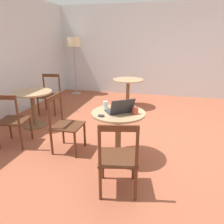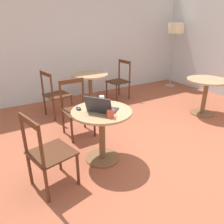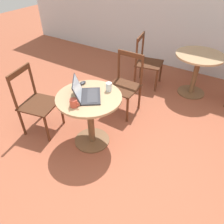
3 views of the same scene
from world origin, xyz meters
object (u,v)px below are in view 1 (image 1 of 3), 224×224
(mug, at_px, (135,111))
(chair_near_back, at_px, (65,124))
(cafe_table_far, at_px, (33,101))
(drinking_glass, at_px, (105,105))
(laptop, at_px, (120,109))
(mouse, at_px, (101,115))
(chair_near_left, at_px, (118,158))
(cafe_table_near, at_px, (118,124))
(chair_far_left, at_px, (12,120))
(chair_far_right, at_px, (50,95))
(floor_lamp, at_px, (74,45))
(cafe_table_mid, at_px, (128,87))

(mug, bearing_deg, chair_near_back, 89.36)
(cafe_table_far, relative_size, drinking_glass, 7.30)
(laptop, xyz_separation_m, mouse, (-0.23, 0.21, -0.03))
(laptop, bearing_deg, chair_near_left, -168.46)
(cafe_table_near, height_order, chair_far_left, chair_far_left)
(mug, bearing_deg, chair_far_right, 54.69)
(floor_lamp, distance_m, drinking_glass, 4.00)
(floor_lamp, xyz_separation_m, mouse, (-3.76, -2.02, -0.79))
(cafe_table_mid, height_order, chair_far_left, chair_far_left)
(cafe_table_near, relative_size, mouse, 7.90)
(chair_near_left, distance_m, chair_far_left, 2.10)
(cafe_table_near, distance_m, mug, 0.34)
(mouse, xyz_separation_m, mug, (0.23, -0.44, 0.03))
(cafe_table_near, height_order, chair_far_right, chair_far_right)
(chair_near_back, bearing_deg, laptop, -90.73)
(chair_far_right, relative_size, mouse, 9.24)
(cafe_table_mid, distance_m, chair_far_left, 3.02)
(cafe_table_near, distance_m, mouse, 0.37)
(cafe_table_mid, bearing_deg, drinking_glass, -177.67)
(chair_near_left, distance_m, floor_lamp, 5.04)
(cafe_table_near, xyz_separation_m, chair_far_right, (1.61, 2.05, -0.09))
(chair_far_left, bearing_deg, floor_lamp, 6.56)
(chair_near_back, xyz_separation_m, chair_near_left, (-0.78, -1.05, 0.00))
(chair_near_back, height_order, floor_lamp, floor_lamp)
(cafe_table_far, xyz_separation_m, mug, (-0.80, -2.21, 0.24))
(cafe_table_far, distance_m, mouse, 2.06)
(cafe_table_mid, xyz_separation_m, mug, (-2.58, -0.58, 0.24))
(chair_near_left, xyz_separation_m, drinking_glass, (0.91, 0.41, 0.33))
(cafe_table_near, relative_size, cafe_table_far, 1.00)
(cafe_table_near, relative_size, laptop, 1.70)
(chair_near_back, distance_m, mug, 1.16)
(chair_near_left, height_order, drinking_glass, chair_near_left)
(chair_far_right, bearing_deg, mouse, -134.86)
(cafe_table_near, bearing_deg, floor_lamp, 32.11)
(chair_near_left, xyz_separation_m, mouse, (0.54, 0.37, 0.30))
(floor_lamp, bearing_deg, mug, -145.20)
(chair_near_back, distance_m, chair_far_right, 2.00)
(chair_near_left, bearing_deg, mug, -5.03)
(chair_near_left, relative_size, mug, 7.31)
(chair_far_left, xyz_separation_m, chair_far_right, (1.68, 0.25, 0.00))
(cafe_table_near, bearing_deg, chair_near_left, -167.09)
(chair_near_back, relative_size, laptop, 1.99)
(chair_near_back, xyz_separation_m, floor_lamp, (3.53, 1.35, 1.09))
(cafe_table_far, xyz_separation_m, laptop, (-0.80, -1.98, 0.24))
(mouse, relative_size, drinking_glass, 0.92)
(cafe_table_near, distance_m, drinking_glass, 0.36)
(laptop, bearing_deg, chair_near_back, 89.27)
(chair_near_left, xyz_separation_m, chair_far_right, (2.40, 2.23, 0.00))
(cafe_table_mid, height_order, mug, mug)
(cafe_table_mid, bearing_deg, chair_far_right, 118.98)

